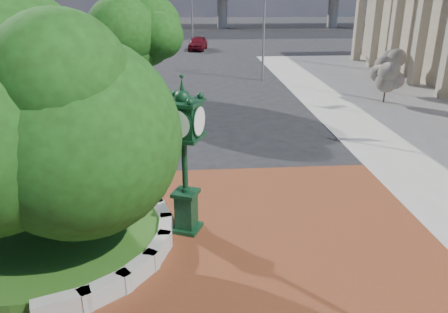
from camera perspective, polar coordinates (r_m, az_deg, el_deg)
ground at (r=12.93m, az=0.53°, el=-10.47°), size 200.00×200.00×0.00m
plaza at (r=12.09m, az=0.94°, el=-12.87°), size 12.00×12.00×0.04m
planter_wall at (r=12.88m, az=-11.74°, el=-9.72°), size 2.96×6.77×0.54m
grass_bed at (r=13.42m, az=-21.61°, el=-9.89°), size 6.10×6.10×0.40m
tree_planter at (r=12.08m, az=-23.85°, el=4.67°), size 5.20×5.20×6.33m
tree_street at (r=29.34m, az=-10.64°, el=13.91°), size 4.40×4.40×5.45m
post_clock at (r=12.20m, az=-5.22°, el=0.70°), size 1.20×1.20×4.62m
parked_car at (r=52.27m, az=-3.44°, el=14.58°), size 2.62×4.83×1.56m
street_lamp_near at (r=34.12m, az=5.69°, el=18.80°), size 2.06×0.53×9.23m
shrub_near at (r=29.12m, az=20.47°, el=9.62°), size 1.20×1.20×2.20m
shrub_mid at (r=32.44m, az=20.19°, el=10.73°), size 1.20×1.20×2.20m
shrub_far at (r=36.15m, az=20.91°, el=11.60°), size 1.20×1.20×2.20m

